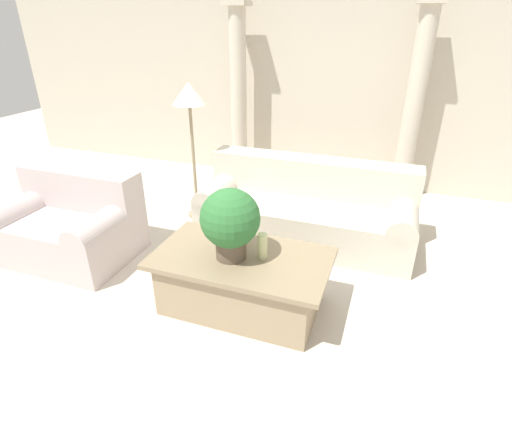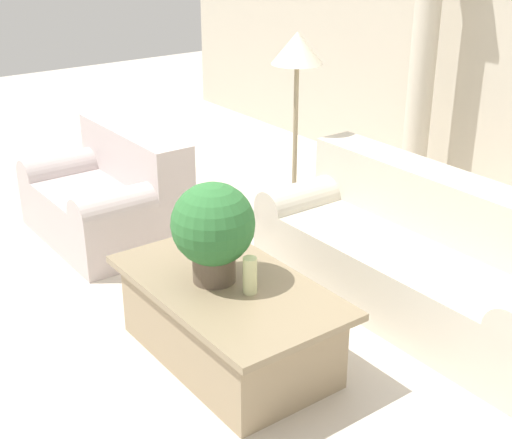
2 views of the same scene
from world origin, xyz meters
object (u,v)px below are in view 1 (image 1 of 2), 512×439
object	(u,v)px
floor_lamp	(190,102)
loveseat	(70,223)
potted_plant	(230,221)
coffee_table	(242,281)
sofa_long	(306,209)

from	to	relation	value
floor_lamp	loveseat	bearing A→B (deg)	-123.03
loveseat	potted_plant	xyz separation A→B (m)	(1.84, -0.26, 0.46)
coffee_table	sofa_long	bearing A→B (deg)	81.25
sofa_long	potted_plant	bearing A→B (deg)	-101.33
sofa_long	potted_plant	world-z (taller)	potted_plant
coffee_table	floor_lamp	xyz separation A→B (m)	(-1.14, 1.40, 1.09)
loveseat	potted_plant	size ratio (longest dim) A/B	2.27
coffee_table	floor_lamp	world-z (taller)	floor_lamp
potted_plant	coffee_table	bearing A→B (deg)	28.81
loveseat	coffee_table	bearing A→B (deg)	-6.54
coffee_table	potted_plant	size ratio (longest dim) A/B	2.46
loveseat	floor_lamp	xyz separation A→B (m)	(0.77, 1.18, 1.00)
floor_lamp	coffee_table	bearing A→B (deg)	-50.92
sofa_long	floor_lamp	bearing A→B (deg)	177.24
loveseat	potted_plant	distance (m)	1.91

